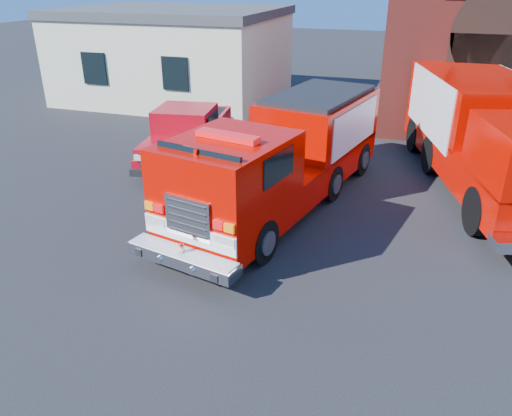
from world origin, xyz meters
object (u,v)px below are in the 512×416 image
(pickup_truck, at_px, (189,134))
(side_building, at_px, (175,53))
(secondary_truck, at_px, (489,133))
(fire_engine, at_px, (284,156))

(pickup_truck, bearing_deg, side_building, 118.88)
(secondary_truck, bearing_deg, fire_engine, -149.07)
(fire_engine, xyz_separation_m, secondary_truck, (5.30, 3.18, 0.22))
(fire_engine, xyz_separation_m, pickup_truck, (-4.13, 2.68, -0.55))
(fire_engine, bearing_deg, side_building, 128.35)
(side_building, relative_size, pickup_truck, 1.74)
(secondary_truck, bearing_deg, pickup_truck, -177.00)
(fire_engine, distance_m, secondary_truck, 6.18)
(side_building, bearing_deg, secondary_truck, -29.33)
(side_building, distance_m, fire_engine, 14.15)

